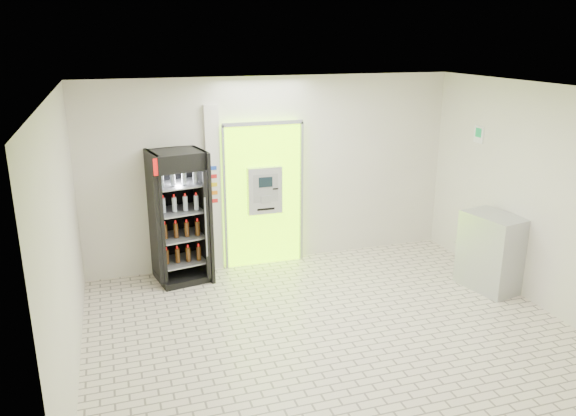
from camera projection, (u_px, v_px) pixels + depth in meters
name	position (u px, v px, depth m)	size (l,w,h in m)	color
ground	(329.00, 330.00, 7.13)	(6.00, 6.00, 0.00)	beige
room_shell	(333.00, 190.00, 6.59)	(6.00, 6.00, 6.00)	silver
atm_assembly	(263.00, 194.00, 8.93)	(1.30, 0.24, 2.33)	#95FD00
pillar	(214.00, 189.00, 8.70)	(0.22, 0.11, 2.60)	silver
beverage_cooler	(180.00, 219.00, 8.37)	(0.87, 0.82, 2.00)	black
steel_cabinet	(491.00, 252.00, 8.17)	(0.74, 0.95, 1.13)	#AEB1B6
exit_sign	(479.00, 134.00, 8.65)	(0.02, 0.22, 0.26)	white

